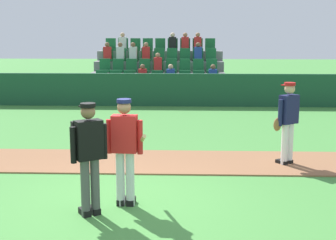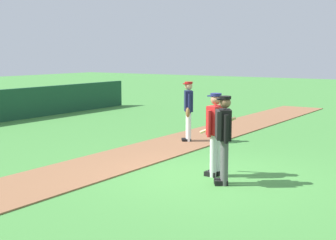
# 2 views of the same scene
# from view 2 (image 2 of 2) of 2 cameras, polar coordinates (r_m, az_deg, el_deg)

# --- Properties ---
(ground_plane) EXTENTS (80.00, 80.00, 0.00)m
(ground_plane) POSITION_cam_2_polar(r_m,az_deg,el_deg) (10.27, 4.98, -6.77)
(ground_plane) COLOR #42843A
(infield_dirt_path) EXTENTS (28.00, 1.90, 0.03)m
(infield_dirt_path) POSITION_cam_2_polar(r_m,az_deg,el_deg) (11.72, -6.47, -4.87)
(infield_dirt_path) COLOR brown
(infield_dirt_path) RESTS_ON ground
(batter_red_jersey) EXTENTS (0.67, 0.79, 1.76)m
(batter_red_jersey) POSITION_cam_2_polar(r_m,az_deg,el_deg) (10.24, 5.56, -1.28)
(batter_red_jersey) COLOR silver
(batter_red_jersey) RESTS_ON ground
(umpire_home_plate) EXTENTS (0.53, 0.46, 1.76)m
(umpire_home_plate) POSITION_cam_2_polar(r_m,az_deg,el_deg) (9.59, 6.51, -1.72)
(umpire_home_plate) COLOR #4C4C4C
(umpire_home_plate) RESTS_ON ground
(runner_navy_jersey) EXTENTS (0.60, 0.47, 1.76)m
(runner_navy_jersey) POSITION_cam_2_polar(r_m,az_deg,el_deg) (14.15, 2.39, 1.26)
(runner_navy_jersey) COLOR white
(runner_navy_jersey) RESTS_ON ground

